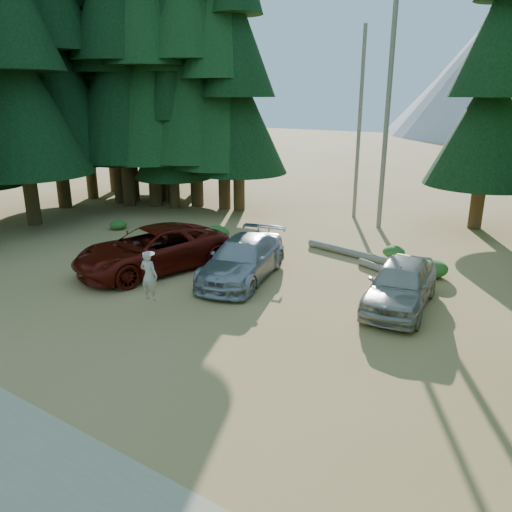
# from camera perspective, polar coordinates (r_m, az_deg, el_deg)

# --- Properties ---
(ground) EXTENTS (160.00, 160.00, 0.00)m
(ground) POSITION_cam_1_polar(r_m,az_deg,el_deg) (15.13, -8.70, -8.05)
(ground) COLOR #9D7D42
(ground) RESTS_ON ground
(forest_belt_north) EXTENTS (36.00, 7.00, 22.00)m
(forest_belt_north) POSITION_cam_1_polar(r_m,az_deg,el_deg) (27.45, 12.60, 3.66)
(forest_belt_north) COLOR black
(forest_belt_north) RESTS_ON ground
(forest_belt_west) EXTENTS (6.00, 22.00, 22.00)m
(forest_belt_west) POSITION_cam_1_polar(r_m,az_deg,el_deg) (29.20, -26.52, 3.03)
(forest_belt_west) COLOR black
(forest_belt_west) RESTS_ON ground
(snag_front) EXTENTS (0.24, 0.24, 12.00)m
(snag_front) POSITION_cam_1_polar(r_m,az_deg,el_deg) (25.91, 14.83, 16.12)
(snag_front) COLOR #6C6656
(snag_front) RESTS_ON ground
(snag_back) EXTENTS (0.20, 0.20, 10.00)m
(snag_back) POSITION_cam_1_polar(r_m,az_deg,el_deg) (28.05, 11.73, 14.38)
(snag_back) COLOR #6C6656
(snag_back) RESTS_ON ground
(red_pickup) EXTENTS (4.41, 6.66, 1.70)m
(red_pickup) POSITION_cam_1_polar(r_m,az_deg,el_deg) (19.82, -11.74, 0.77)
(red_pickup) COLOR #601008
(red_pickup) RESTS_ON ground
(silver_minivan_center) EXTENTS (3.25, 5.55, 1.51)m
(silver_minivan_center) POSITION_cam_1_polar(r_m,az_deg,el_deg) (18.57, -1.53, -0.33)
(silver_minivan_center) COLOR #A0A3A8
(silver_minivan_center) RESTS_ON ground
(silver_minivan_right) EXTENTS (2.35, 4.76, 1.56)m
(silver_minivan_right) POSITION_cam_1_polar(r_m,az_deg,el_deg) (16.73, 16.21, -3.09)
(silver_minivan_right) COLOR #A8A395
(silver_minivan_right) RESTS_ON ground
(frisbee_player) EXTENTS (0.64, 0.48, 1.59)m
(frisbee_player) POSITION_cam_1_polar(r_m,az_deg,el_deg) (15.73, -12.14, -2.17)
(frisbee_player) COLOR beige
(frisbee_player) RESTS_ON ground
(log_left) EXTENTS (3.52, 1.65, 0.26)m
(log_left) POSITION_cam_1_polar(r_m,az_deg,el_deg) (22.25, -3.63, 1.08)
(log_left) COLOR #6C6656
(log_left) RESTS_ON ground
(log_mid) EXTENTS (3.32, 1.52, 0.28)m
(log_mid) POSITION_cam_1_polar(r_m,az_deg,el_deg) (19.59, 15.45, -1.91)
(log_mid) COLOR #6C6656
(log_mid) RESTS_ON ground
(log_right) EXTENTS (4.98, 1.18, 0.32)m
(log_right) POSITION_cam_1_polar(r_m,az_deg,el_deg) (21.46, 11.54, 0.18)
(log_right) COLOR #6C6656
(log_right) RESTS_ON ground
(shrub_far_left) EXTENTS (1.28, 1.28, 0.70)m
(shrub_far_left) POSITION_cam_1_polar(r_m,az_deg,el_deg) (23.62, -4.59, 2.61)
(shrub_far_left) COLOR #225D1C
(shrub_far_left) RESTS_ON ground
(shrub_left) EXTENTS (0.96, 0.96, 0.53)m
(shrub_left) POSITION_cam_1_polar(r_m,az_deg,el_deg) (24.51, -6.80, 2.90)
(shrub_left) COLOR #225D1C
(shrub_left) RESTS_ON ground
(shrub_center_left) EXTENTS (1.23, 1.23, 0.68)m
(shrub_center_left) POSITION_cam_1_polar(r_m,az_deg,el_deg) (22.19, 1.37, 1.62)
(shrub_center_left) COLOR #225D1C
(shrub_center_left) RESTS_ON ground
(shrub_center_right) EXTENTS (0.93, 0.93, 0.51)m
(shrub_center_right) POSITION_cam_1_polar(r_m,az_deg,el_deg) (21.85, 15.46, 0.46)
(shrub_center_right) COLOR #225D1C
(shrub_center_right) RESTS_ON ground
(shrub_right) EXTENTS (1.17, 1.17, 0.65)m
(shrub_right) POSITION_cam_1_polar(r_m,az_deg,el_deg) (20.00, 19.47, -1.34)
(shrub_right) COLOR #225D1C
(shrub_right) RESTS_ON ground
(shrub_edge_west) EXTENTS (0.86, 0.86, 0.47)m
(shrub_edge_west) POSITION_cam_1_polar(r_m,az_deg,el_deg) (26.52, -15.48, 3.46)
(shrub_edge_west) COLOR #225D1C
(shrub_edge_west) RESTS_ON ground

